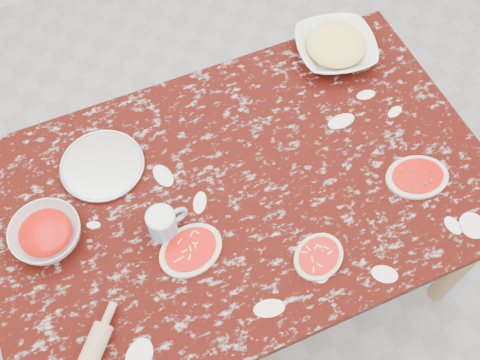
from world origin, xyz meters
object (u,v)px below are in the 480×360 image
Objects in this scene: worktable at (240,200)px; flour_mug at (163,223)px; cheese_bowl at (335,49)px; sauce_bowl at (47,234)px; pizza_tray at (102,166)px.

flour_mug is at bearing -170.49° from worktable.
cheese_bowl is at bearing 34.71° from worktable.
worktable is 7.56× the size of sauce_bowl.
pizza_tray is 0.92m from cheese_bowl.
flour_mug is (-0.27, -0.04, 0.14)m from worktable.
sauce_bowl is 1.63× the size of flour_mug.
pizza_tray is 2.05× the size of flour_mug.
pizza_tray is (-0.38, 0.25, 0.09)m from worktable.
sauce_bowl reaches higher than worktable.
flour_mug is (0.33, -0.11, 0.02)m from sauce_bowl.
sauce_bowl is at bearing -165.03° from cheese_bowl.
pizza_tray is 0.94× the size of cheese_bowl.
worktable is 12.34× the size of flour_mug.
worktable is 0.61m from sauce_bowl.
cheese_bowl is at bearing 14.97° from sauce_bowl.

